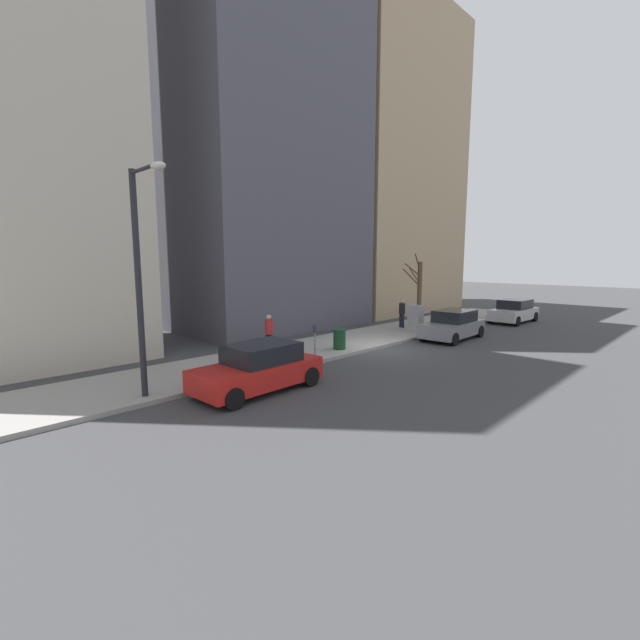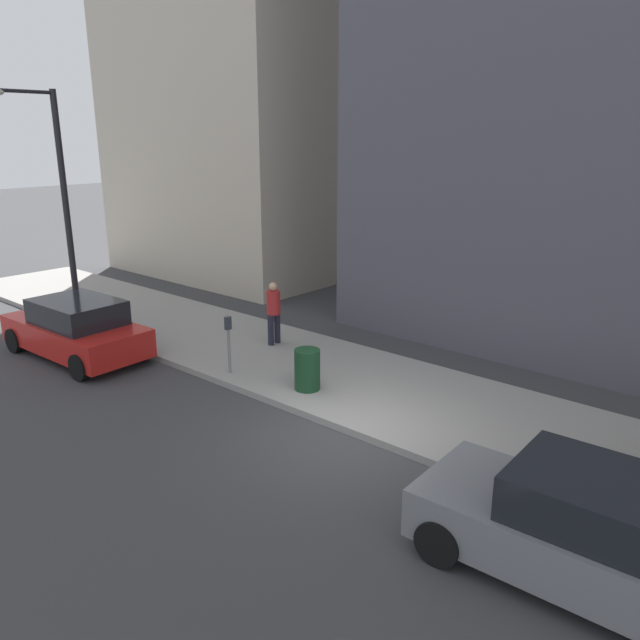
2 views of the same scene
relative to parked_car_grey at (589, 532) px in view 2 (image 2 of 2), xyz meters
The scene contains 8 objects.
ground_plane 4.96m from the parked_car_grey, 75.85° to the left, with size 120.00×120.00×0.00m, color #38383A.
sidewalk 5.77m from the parked_car_grey, 56.07° to the left, with size 4.00×36.00×0.15m, color gray.
parked_car_grey is the anchor object (origin of this frame).
parked_car_red 12.66m from the parked_car_grey, 89.49° to the left, with size 2.04×4.26×1.52m.
parking_meter 8.77m from the parked_car_grey, 79.16° to the left, with size 0.14×0.10×1.35m.
streetlamp 16.04m from the parked_car_grey, 84.59° to the left, with size 1.97×0.32×6.50m.
trash_bin 6.92m from the parked_car_grey, 72.34° to the left, with size 0.56×0.56×0.90m, color #14381E.
pedestrian_midblock 10.03m from the parked_car_grey, 67.79° to the left, with size 0.40×0.36×1.66m.
Camera 2 is at (-8.43, -6.57, 5.50)m, focal length 35.00 mm.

